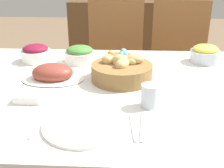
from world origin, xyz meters
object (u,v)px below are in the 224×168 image
Objects in this scene: bread_basket at (122,70)px; spoon at (142,127)px; fork at (36,124)px; knife at (133,127)px; pineapple_bowl at (205,54)px; drinking_cup at (150,96)px; sideboard at (132,42)px; egg_basket at (120,58)px; butter_dish at (29,98)px; dinner_plate at (84,125)px; chair_far_center at (115,65)px; green_salad_bowl at (80,54)px; ham_platter at (53,74)px; beet_salad_bowl at (36,53)px; chair_far_right at (178,66)px.

bread_basket is 1.63× the size of spoon.
fork and knife have the same top height.
drinking_cup is at bearing -122.03° from pineapple_bowl.
sideboard is at bearing 103.17° from pineapple_bowl.
knife is (-0.04, -2.27, 0.30)m from sideboard.
egg_basket is 1.73× the size of butter_dish.
sideboard reaches higher than egg_basket.
bread_basket is 0.25m from egg_basket.
dinner_plate reaches higher than knife.
egg_basket is 1.02× the size of fork.
fork is (-0.22, -1.24, 0.22)m from chair_far_center.
dinner_plate is (0.12, -0.66, -0.04)m from green_salad_bowl.
green_salad_bowl is at bearing 108.53° from knife.
beet_salad_bowl is at bearing 120.93° from ham_platter.
ham_platter is at bearing -102.27° from sideboard.
green_salad_bowl is 0.98× the size of fork.
sideboard is 7.54× the size of egg_basket.
beet_salad_bowl is 0.93m from pineapple_bowl.
knife is at bearing -4.31° from fork.
chair_far_right is 5.78× the size of fork.
green_salad_bowl is at bearing 71.52° from ham_platter.
dinner_plate is (-0.12, -0.42, -0.04)m from bread_basket.
knife is 1.00× the size of spoon.
bread_basket is (-0.42, -0.82, 0.26)m from chair_far_right.
fork is (-0.16, 0.00, -0.00)m from dinner_plate.
beet_salad_bowl is (-0.48, 0.25, -0.00)m from bread_basket.
sideboard is at bearing 83.86° from chair_far_center.
chair_far_center is 0.48m from chair_far_right.
knife is 0.44m from butter_dish.
drinking_cup is at bearing -30.07° from ham_platter.
chair_far_right reaches higher than fork.
pineapple_bowl is 1.01m from fork.
egg_basket is (-0.43, -0.57, 0.24)m from chair_far_right.
green_salad_bowl is 0.68m from dinner_plate.
fork is at bearing -84.31° from ham_platter.
chair_far_center is 5.78× the size of spoon.
dinner_plate is 1.60× the size of spoon.
pineapple_bowl is at bearing 2.06° from beet_salad_bowl.
ham_platter is 1.83× the size of pineapple_bowl.
dinner_plate is at bearing -129.08° from pineapple_bowl.
chair_far_right is 1.30m from spoon.
spoon is (-0.01, -2.27, 0.30)m from sideboard.
ham_platter is 0.83m from pineapple_bowl.
bread_basket is 1.63× the size of fork.
ham_platter reaches higher than fork.
ham_platter is at bearing 127.88° from knife.
pineapple_bowl is (0.37, -1.57, 0.34)m from sideboard.
ham_platter is 1.74× the size of green_salad_bowl.
dinner_plate is at bearing 175.69° from knife.
ham_platter is 0.31m from beet_salad_bowl.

